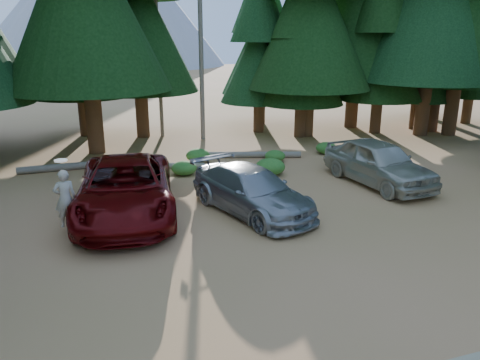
% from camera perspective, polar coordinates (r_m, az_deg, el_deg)
% --- Properties ---
extents(ground, '(160.00, 160.00, 0.00)m').
position_cam_1_polar(ground, '(12.67, 8.02, -8.54)').
color(ground, '#9C7942').
rests_on(ground, ground).
extents(forest_belt_north, '(36.00, 7.00, 22.00)m').
position_cam_1_polar(forest_belt_north, '(26.28, -6.48, 5.13)').
color(forest_belt_north, black).
rests_on(forest_belt_north, ground).
extents(snag_front, '(0.24, 0.24, 12.00)m').
position_cam_1_polar(snag_front, '(25.40, -4.85, 18.39)').
color(snag_front, '#71665B').
rests_on(snag_front, ground).
extents(snag_back, '(0.20, 0.20, 10.00)m').
position_cam_1_polar(snag_back, '(26.48, -9.97, 15.99)').
color(snag_back, '#71665B').
rests_on(snag_back, ground).
extents(red_pickup, '(3.70, 6.64, 1.76)m').
position_cam_1_polar(red_pickup, '(15.09, -13.78, -0.99)').
color(red_pickup, '#5F0809').
rests_on(red_pickup, ground).
extents(silver_minivan_center, '(3.42, 5.31, 1.43)m').
position_cam_1_polar(silver_minivan_center, '(14.94, 1.44, -1.33)').
color(silver_minivan_center, '#989A9F').
rests_on(silver_minivan_center, ground).
extents(silver_minivan_right, '(2.53, 5.18, 1.70)m').
position_cam_1_polar(silver_minivan_right, '(18.53, 16.53, 2.08)').
color(silver_minivan_right, '#B4B1A0').
rests_on(silver_minivan_right, ground).
extents(frisbee_player, '(0.67, 0.49, 1.97)m').
position_cam_1_polar(frisbee_player, '(14.20, -20.55, -2.06)').
color(frisbee_player, beige).
rests_on(frisbee_player, ground).
extents(log_left, '(4.32, 0.42, 0.31)m').
position_cam_1_polar(log_left, '(21.06, -19.80, 1.58)').
color(log_left, '#71665B').
rests_on(log_left, ground).
extents(log_mid, '(3.05, 1.22, 0.26)m').
position_cam_1_polar(log_mid, '(20.23, -8.74, 1.73)').
color(log_mid, '#71665B').
rests_on(log_mid, ground).
extents(log_right, '(4.35, 1.61, 0.29)m').
position_cam_1_polar(log_right, '(21.80, 1.58, 3.10)').
color(log_right, '#71665B').
rests_on(log_right, ground).
extents(shrub_left, '(1.03, 1.03, 0.56)m').
position_cam_1_polar(shrub_left, '(19.21, -6.83, 1.45)').
color(shrub_left, '#1E6722').
rests_on(shrub_left, ground).
extents(shrub_center_left, '(1.08, 1.08, 0.59)m').
position_cam_1_polar(shrub_center_left, '(21.14, -5.15, 3.01)').
color(shrub_center_left, '#1E6722').
rests_on(shrub_center_left, ground).
extents(shrub_center_right, '(0.92, 0.92, 0.51)m').
position_cam_1_polar(shrub_center_right, '(21.19, 4.29, 2.95)').
color(shrub_center_right, '#1E6722').
rests_on(shrub_center_right, ground).
extents(shrub_right, '(1.21, 1.21, 0.66)m').
position_cam_1_polar(shrub_right, '(19.14, 3.72, 1.64)').
color(shrub_right, '#1E6722').
rests_on(shrub_right, ground).
extents(shrub_far_right, '(1.02, 1.02, 0.56)m').
position_cam_1_polar(shrub_far_right, '(22.90, 10.51, 3.86)').
color(shrub_far_right, '#1E6722').
rests_on(shrub_far_right, ground).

